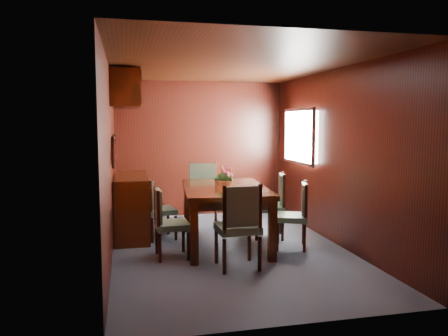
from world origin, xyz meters
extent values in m
plane|color=#3F4755|center=(0.00, 0.00, 0.00)|extent=(4.50, 4.50, 0.00)
cube|color=black|center=(-1.50, 0.00, 1.20)|extent=(0.02, 4.50, 2.40)
cube|color=black|center=(1.50, 0.00, 1.20)|extent=(0.02, 4.50, 2.40)
cube|color=black|center=(0.00, 2.25, 1.20)|extent=(3.00, 0.02, 2.40)
cube|color=black|center=(0.00, -2.25, 1.20)|extent=(3.00, 0.02, 2.40)
cube|color=black|center=(0.00, 0.00, 2.40)|extent=(3.00, 4.50, 0.02)
cube|color=white|center=(1.48, 1.10, 1.45)|extent=(0.14, 1.10, 0.80)
cube|color=#B2B2B7|center=(1.41, 1.10, 1.45)|extent=(0.04, 1.20, 0.90)
cube|color=black|center=(-1.47, 1.00, 1.28)|extent=(0.03, 1.36, 0.41)
cube|color=silver|center=(-1.45, 1.00, 1.28)|extent=(0.01, 1.30, 0.35)
cube|color=#351306|center=(-1.30, 1.00, 2.13)|extent=(0.40, 1.40, 0.50)
cube|color=#351306|center=(-1.25, 1.00, 0.45)|extent=(0.48, 1.40, 0.90)
cube|color=#351306|center=(-0.55, -0.55, 0.37)|extent=(0.11, 0.11, 0.75)
cube|color=#351306|center=(0.39, -0.62, 0.37)|extent=(0.11, 0.11, 0.75)
cube|color=#351306|center=(-0.42, 1.04, 0.37)|extent=(0.11, 0.11, 0.75)
cube|color=#351306|center=(0.52, 0.96, 0.37)|extent=(0.11, 0.11, 0.75)
cube|color=black|center=(-0.01, 0.21, 0.69)|extent=(1.08, 1.67, 0.11)
cube|color=#351306|center=(-0.01, 0.21, 0.78)|extent=(1.22, 1.81, 0.06)
cylinder|color=black|center=(-0.95, -0.02, 0.18)|extent=(0.04, 0.04, 0.35)
cylinder|color=black|center=(-0.94, -0.38, 0.18)|extent=(0.04, 0.04, 0.35)
cylinder|color=black|center=(-0.61, 0.00, 0.18)|extent=(0.04, 0.04, 0.35)
cylinder|color=black|center=(-0.59, -0.36, 0.18)|extent=(0.04, 0.04, 0.35)
cube|color=#566F54|center=(-0.77, -0.19, 0.41)|extent=(0.41, 0.43, 0.07)
cylinder|color=black|center=(-0.96, -0.02, 0.64)|extent=(0.04, 0.04, 0.47)
cylinder|color=black|center=(-0.95, -0.38, 0.64)|extent=(0.04, 0.04, 0.47)
cube|color=#566F54|center=(-0.94, -0.20, 0.66)|extent=(0.07, 0.38, 0.40)
cylinder|color=black|center=(-1.05, 0.87, 0.18)|extent=(0.04, 0.04, 0.35)
cylinder|color=black|center=(-0.98, 0.51, 0.18)|extent=(0.04, 0.04, 0.35)
cylinder|color=black|center=(-0.72, 0.94, 0.18)|extent=(0.04, 0.04, 0.35)
cylinder|color=black|center=(-0.64, 0.58, 0.18)|extent=(0.04, 0.04, 0.35)
cube|color=#566F54|center=(-0.85, 0.73, 0.41)|extent=(0.48, 0.49, 0.07)
cylinder|color=black|center=(-1.06, 0.86, 0.65)|extent=(0.04, 0.04, 0.47)
cylinder|color=black|center=(-0.99, 0.51, 0.65)|extent=(0.04, 0.04, 0.47)
cube|color=#566F54|center=(-1.01, 0.69, 0.66)|extent=(0.13, 0.38, 0.40)
cylinder|color=black|center=(0.92, -0.36, 0.18)|extent=(0.04, 0.04, 0.36)
cylinder|color=black|center=(1.05, -0.02, 0.18)|extent=(0.04, 0.04, 0.36)
cylinder|color=black|center=(0.59, -0.23, 0.18)|extent=(0.04, 0.04, 0.36)
cylinder|color=black|center=(0.72, 0.11, 0.18)|extent=(0.04, 0.04, 0.36)
cube|color=#566F54|center=(0.82, -0.12, 0.41)|extent=(0.53, 0.54, 0.07)
cylinder|color=black|center=(0.93, -0.36, 0.65)|extent=(0.04, 0.04, 0.48)
cylinder|color=black|center=(1.06, -0.02, 0.65)|extent=(0.04, 0.04, 0.48)
cube|color=#566F54|center=(0.98, -0.18, 0.67)|extent=(0.19, 0.38, 0.40)
cylinder|color=black|center=(0.83, 0.22, 0.19)|extent=(0.04, 0.04, 0.38)
cylinder|color=black|center=(0.94, 0.59, 0.19)|extent=(0.04, 0.04, 0.38)
cylinder|color=black|center=(0.48, 0.32, 0.19)|extent=(0.04, 0.04, 0.38)
cylinder|color=black|center=(0.58, 0.70, 0.19)|extent=(0.04, 0.04, 0.38)
cube|color=#566F54|center=(0.71, 0.46, 0.44)|extent=(0.54, 0.55, 0.08)
cylinder|color=black|center=(0.84, 0.21, 0.69)|extent=(0.04, 0.04, 0.51)
cylinder|color=black|center=(0.95, 0.59, 0.69)|extent=(0.04, 0.04, 0.51)
cube|color=#566F54|center=(0.88, 0.41, 0.71)|extent=(0.17, 0.41, 0.43)
cylinder|color=black|center=(-0.27, -0.93, 0.20)|extent=(0.05, 0.05, 0.40)
cylinder|color=black|center=(0.14, -0.92, 0.20)|extent=(0.05, 0.05, 0.40)
cylinder|color=black|center=(-0.28, -0.54, 0.20)|extent=(0.05, 0.05, 0.40)
cylinder|color=black|center=(0.13, -0.53, 0.20)|extent=(0.05, 0.05, 0.40)
cube|color=#566F54|center=(-0.07, -0.73, 0.46)|extent=(0.48, 0.46, 0.08)
cylinder|color=black|center=(-0.27, -0.94, 0.73)|extent=(0.05, 0.05, 0.53)
cylinder|color=black|center=(0.14, -0.93, 0.73)|extent=(0.05, 0.05, 0.53)
cube|color=#566F54|center=(-0.07, -0.92, 0.75)|extent=(0.43, 0.07, 0.45)
cylinder|color=black|center=(0.14, 1.54, 0.21)|extent=(0.05, 0.05, 0.41)
cylinder|color=black|center=(-0.28, 1.63, 0.21)|extent=(0.05, 0.05, 0.41)
cylinder|color=black|center=(0.06, 1.15, 0.21)|extent=(0.05, 0.05, 0.41)
cylinder|color=black|center=(-0.36, 1.23, 0.21)|extent=(0.05, 0.05, 0.41)
cube|color=#566F54|center=(-0.11, 1.39, 0.47)|extent=(0.56, 0.55, 0.08)
cylinder|color=black|center=(0.14, 1.55, 0.75)|extent=(0.05, 0.05, 0.55)
cylinder|color=black|center=(-0.28, 1.64, 0.75)|extent=(0.05, 0.05, 0.55)
cube|color=#566F54|center=(-0.07, 1.57, 0.77)|extent=(0.45, 0.15, 0.46)
cylinder|color=#B96538|center=(-0.01, 0.26, 0.85)|extent=(0.24, 0.24, 0.08)
sphere|color=#214316|center=(-0.01, 0.26, 0.90)|extent=(0.19, 0.19, 0.19)
camera|label=1|loc=(-1.30, -5.50, 1.68)|focal=35.00mm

